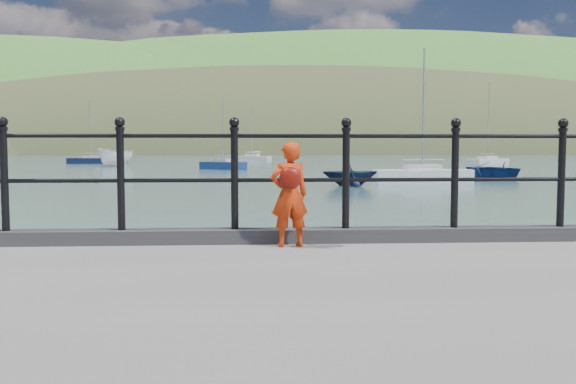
{
  "coord_description": "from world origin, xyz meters",
  "views": [
    {
      "loc": [
        -0.42,
        -6.67,
        2.02
      ],
      "look_at": [
        -0.03,
        -0.2,
        1.55
      ],
      "focal_mm": 38.0,
      "sensor_mm": 36.0,
      "label": 1
    }
  ],
  "objects": [
    {
      "name": "child",
      "position": [
        -0.03,
        -0.44,
        1.55
      ],
      "size": [
        0.44,
        0.36,
        1.08
      ],
      "rotation": [
        0.0,
        0.0,
        3.37
      ],
      "color": "red",
      "rests_on": "quay"
    },
    {
      "name": "sailboat_deep",
      "position": [
        -0.28,
        88.51,
        0.34
      ],
      "size": [
        6.0,
        4.01,
        8.64
      ],
      "rotation": [
        0.0,
        0.0,
        -0.43
      ],
      "color": "silver",
      "rests_on": "ground"
    },
    {
      "name": "sailboat_port",
      "position": [
        -3.04,
        49.88,
        0.34
      ],
      "size": [
        4.51,
        3.93,
        6.83
      ],
      "rotation": [
        0.0,
        0.0,
        -0.65
      ],
      "color": "navy",
      "rests_on": "ground"
    },
    {
      "name": "kerb",
      "position": [
        0.0,
        -0.15,
        1.07
      ],
      "size": [
        60.0,
        0.3,
        0.15
      ],
      "primitive_type": "cube",
      "color": "#28282B",
      "rests_on": "quay"
    },
    {
      "name": "sailboat_left",
      "position": [
        -20.61,
        71.43,
        0.34
      ],
      "size": [
        5.69,
        1.99,
        8.05
      ],
      "rotation": [
        0.0,
        0.0,
        0.05
      ],
      "color": "black",
      "rests_on": "ground"
    },
    {
      "name": "sailboat_near",
      "position": [
        9.8,
        29.17,
        0.34
      ],
      "size": [
        5.91,
        1.93,
        8.08
      ],
      "rotation": [
        0.0,
        0.0,
        0.06
      ],
      "color": "silver",
      "rests_on": "ground"
    },
    {
      "name": "launch_blue",
      "position": [
        16.17,
        33.72,
        0.53
      ],
      "size": [
        4.73,
        5.8,
        1.05
      ],
      "primitive_type": "imported",
      "rotation": [
        0.0,
        0.0,
        0.24
      ],
      "color": "navy",
      "rests_on": "ground"
    },
    {
      "name": "ground",
      "position": [
        0.0,
        0.0,
        0.0
      ],
      "size": [
        600.0,
        600.0,
        0.0
      ],
      "primitive_type": "plane",
      "color": "#2D4251",
      "rests_on": "ground"
    },
    {
      "name": "sailboat_far",
      "position": [
        27.46,
        63.81,
        0.34
      ],
      "size": [
        6.6,
        5.93,
        9.9
      ],
      "rotation": [
        0.0,
        0.0,
        0.69
      ],
      "color": "beige",
      "rests_on": "ground"
    },
    {
      "name": "railing",
      "position": [
        0.0,
        -0.15,
        1.82
      ],
      "size": [
        18.11,
        0.11,
        1.2
      ],
      "color": "black",
      "rests_on": "kerb"
    },
    {
      "name": "far_shore",
      "position": [
        38.34,
        239.41,
        -22.57
      ],
      "size": [
        830.0,
        200.0,
        156.0
      ],
      "color": "#333A21",
      "rests_on": "ground"
    },
    {
      "name": "launch_navy",
      "position": [
        4.77,
        25.08,
        0.75
      ],
      "size": [
        2.89,
        2.51,
        1.5
      ],
      "primitive_type": "imported",
      "rotation": [
        0.0,
        0.0,
        1.59
      ],
      "color": "black",
      "rests_on": "ground"
    },
    {
      "name": "launch_white",
      "position": [
        -14.88,
        59.21,
        0.98
      ],
      "size": [
        4.19,
        5.37,
        1.97
      ],
      "primitive_type": "imported",
      "rotation": [
        0.0,
        0.0,
        -0.52
      ],
      "color": "white",
      "rests_on": "ground"
    }
  ]
}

